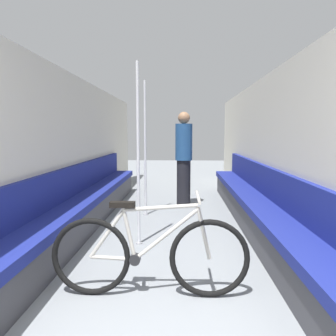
{
  "coord_description": "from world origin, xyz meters",
  "views": [
    {
      "loc": [
        0.17,
        -0.83,
        1.33
      ],
      "look_at": [
        0.0,
        3.13,
        0.9
      ],
      "focal_mm": 35.0,
      "sensor_mm": 36.0,
      "label": 1
    }
  ],
  "objects_px": {
    "grab_pole_near": "(145,151)",
    "passenger_standing": "(184,158)",
    "bench_seat_row_left": "(82,208)",
    "grab_pole_far": "(138,157)",
    "bicycle": "(149,255)",
    "bench_seat_row_right": "(258,210)"
  },
  "relations": [
    {
      "from": "bench_seat_row_right",
      "to": "grab_pole_far",
      "type": "xyz_separation_m",
      "value": [
        -1.54,
        -0.55,
        0.75
      ]
    },
    {
      "from": "grab_pole_near",
      "to": "bicycle",
      "type": "bearing_deg",
      "value": -83.05
    },
    {
      "from": "bench_seat_row_left",
      "to": "passenger_standing",
      "type": "xyz_separation_m",
      "value": [
        1.41,
        1.48,
        0.58
      ]
    },
    {
      "from": "grab_pole_far",
      "to": "bench_seat_row_left",
      "type": "bearing_deg",
      "value": 147.55
    },
    {
      "from": "bench_seat_row_right",
      "to": "bench_seat_row_left",
      "type": "bearing_deg",
      "value": 180.0
    },
    {
      "from": "bench_seat_row_right",
      "to": "grab_pole_far",
      "type": "height_order",
      "value": "grab_pole_far"
    },
    {
      "from": "bench_seat_row_left",
      "to": "passenger_standing",
      "type": "distance_m",
      "value": 2.13
    },
    {
      "from": "bench_seat_row_left",
      "to": "passenger_standing",
      "type": "height_order",
      "value": "passenger_standing"
    },
    {
      "from": "bicycle",
      "to": "grab_pole_far",
      "type": "bearing_deg",
      "value": 93.75
    },
    {
      "from": "bicycle",
      "to": "grab_pole_far",
      "type": "xyz_separation_m",
      "value": [
        -0.25,
        1.26,
        0.7
      ]
    },
    {
      "from": "grab_pole_near",
      "to": "passenger_standing",
      "type": "bearing_deg",
      "value": 45.84
    },
    {
      "from": "bench_seat_row_left",
      "to": "grab_pole_far",
      "type": "height_order",
      "value": "grab_pole_far"
    },
    {
      "from": "grab_pole_far",
      "to": "passenger_standing",
      "type": "distance_m",
      "value": 2.11
    },
    {
      "from": "bench_seat_row_right",
      "to": "grab_pole_near",
      "type": "distance_m",
      "value": 1.97
    },
    {
      "from": "bench_seat_row_left",
      "to": "grab_pole_near",
      "type": "height_order",
      "value": "grab_pole_near"
    },
    {
      "from": "grab_pole_near",
      "to": "passenger_standing",
      "type": "relative_size",
      "value": 1.26
    },
    {
      "from": "grab_pole_near",
      "to": "grab_pole_far",
      "type": "xyz_separation_m",
      "value": [
        0.07,
        -1.39,
        0.0
      ]
    },
    {
      "from": "bench_seat_row_right",
      "to": "bicycle",
      "type": "distance_m",
      "value": 2.22
    },
    {
      "from": "bench_seat_row_left",
      "to": "bicycle",
      "type": "bearing_deg",
      "value": -58.45
    },
    {
      "from": "bench_seat_row_left",
      "to": "grab_pole_far",
      "type": "bearing_deg",
      "value": -32.45
    },
    {
      "from": "bicycle",
      "to": "bench_seat_row_left",
      "type": "bearing_deg",
      "value": 114.02
    },
    {
      "from": "bench_seat_row_right",
      "to": "bicycle",
      "type": "xyz_separation_m",
      "value": [
        -1.29,
        -1.81,
        0.05
      ]
    }
  ]
}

